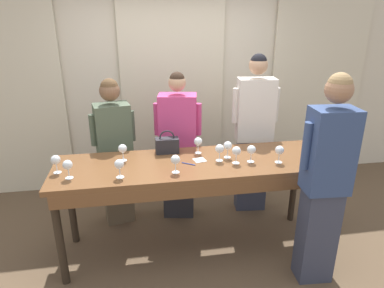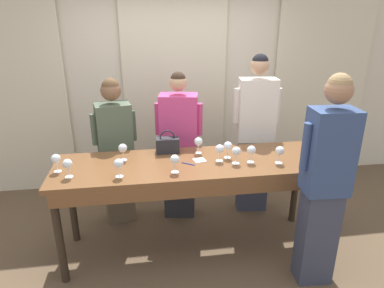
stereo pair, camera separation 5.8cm
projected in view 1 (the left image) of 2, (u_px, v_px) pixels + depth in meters
ground_plane at (193, 246)px, 3.54m from camera, size 18.00×18.00×0.00m
wall_back at (172, 83)px, 4.56m from camera, size 12.00×0.06×2.80m
curtain_panel_left at (7, 93)px, 4.20m from camera, size 1.35×0.03×2.69m
curtain_panel_center at (173, 88)px, 4.52m from camera, size 1.35×0.03×2.69m
curtain_panel_right at (317, 83)px, 4.84m from camera, size 1.35×0.03×2.69m
tasting_bar at (194, 173)px, 3.22m from camera, size 2.57×0.76×0.96m
wine_bottle at (311, 154)px, 3.05m from camera, size 0.07×0.07×0.34m
handbag at (167, 145)px, 3.39m from camera, size 0.23×0.12×0.23m
wine_glass_front_left at (236, 151)px, 3.13m from camera, size 0.08×0.08×0.16m
wine_glass_front_mid at (119, 165)px, 2.86m from camera, size 0.08×0.08×0.16m
wine_glass_front_right at (198, 142)px, 3.36m from camera, size 0.08×0.08×0.16m
wine_glass_center_left at (228, 146)px, 3.26m from camera, size 0.08×0.08×0.16m
wine_glass_center_mid at (175, 160)px, 2.95m from camera, size 0.08×0.08×0.16m
wine_glass_center_right at (68, 165)px, 2.84m from camera, size 0.08×0.08×0.16m
wine_glass_back_left at (251, 150)px, 3.16m from camera, size 0.08×0.08×0.16m
wine_glass_back_mid at (123, 149)px, 3.19m from camera, size 0.08×0.08×0.16m
wine_glass_back_right at (56, 160)px, 2.94m from camera, size 0.08×0.08×0.16m
wine_glass_near_host at (280, 151)px, 3.15m from camera, size 0.08×0.08×0.16m
wine_glass_by_bottle at (220, 149)px, 3.19m from camera, size 0.08×0.08×0.16m
napkin at (200, 160)px, 3.24m from camera, size 0.13×0.13×0.00m
pen at (188, 164)px, 3.15m from camera, size 0.12×0.08×0.01m
guest_olive_jacket at (115, 152)px, 3.73m from camera, size 0.48×0.33×1.65m
guest_pink_top at (178, 147)px, 3.83m from camera, size 0.52×0.33×1.70m
guest_cream_sweater at (254, 134)px, 3.93m from camera, size 0.53×0.26×1.87m
host_pouring at (325, 181)px, 2.81m from camera, size 0.47×0.27×1.86m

